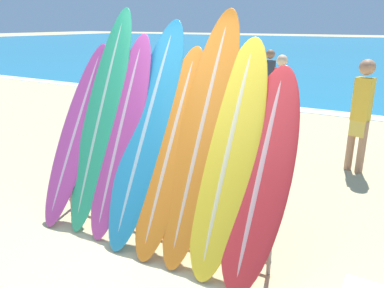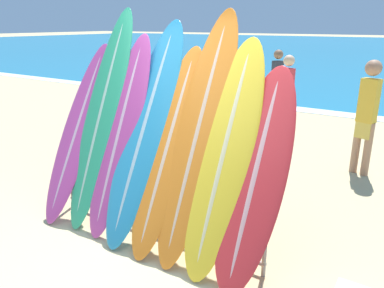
% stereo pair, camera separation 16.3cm
% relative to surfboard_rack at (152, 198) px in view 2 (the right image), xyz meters
% --- Properties ---
extents(ground_plane, '(160.00, 160.00, 0.00)m').
position_rel_surfboard_rack_xyz_m(ground_plane, '(0.26, -0.64, -0.45)').
color(ground_plane, tan).
extents(surfboard_rack, '(2.62, 0.04, 0.83)m').
position_rel_surfboard_rack_xyz_m(surfboard_rack, '(0.00, 0.00, 0.00)').
color(surfboard_rack, gray).
rests_on(surfboard_rack, ground_plane).
extents(surfboard_slot_0, '(0.49, 1.17, 2.01)m').
position_rel_surfboard_rack_xyz_m(surfboard_slot_0, '(-1.16, 0.08, 0.55)').
color(surfboard_slot_0, '#B23D8E').
rests_on(surfboard_slot_0, ground_plane).
extents(surfboard_slot_1, '(0.49, 1.17, 2.43)m').
position_rel_surfboard_rack_xyz_m(surfboard_slot_1, '(-0.81, 0.15, 0.76)').
color(surfboard_slot_1, '#289E70').
rests_on(surfboard_slot_1, ground_plane).
extents(surfboard_slot_2, '(0.50, 1.05, 2.14)m').
position_rel_surfboard_rack_xyz_m(surfboard_slot_2, '(-0.49, 0.09, 0.62)').
color(surfboard_slot_2, '#B23D8E').
rests_on(surfboard_slot_2, ground_plane).
extents(surfboard_slot_3, '(0.56, 1.31, 2.30)m').
position_rel_surfboard_rack_xyz_m(surfboard_slot_3, '(-0.18, 0.15, 0.70)').
color(surfboard_slot_3, teal).
rests_on(surfboard_slot_3, ground_plane).
extents(surfboard_slot_4, '(0.51, 1.16, 2.02)m').
position_rel_surfboard_rack_xyz_m(surfboard_slot_4, '(0.17, 0.08, 0.56)').
color(surfboard_slot_4, orange).
rests_on(surfboard_slot_4, ground_plane).
extents(surfboard_slot_5, '(0.53, 1.28, 2.40)m').
position_rel_surfboard_rack_xyz_m(surfboard_slot_5, '(0.48, 0.17, 0.75)').
color(surfboard_slot_5, orange).
rests_on(surfboard_slot_5, ground_plane).
extents(surfboard_slot_6, '(0.56, 1.15, 2.13)m').
position_rel_surfboard_rack_xyz_m(surfboard_slot_6, '(0.81, 0.09, 0.61)').
color(surfboard_slot_6, yellow).
rests_on(surfboard_slot_6, ground_plane).
extents(surfboard_slot_7, '(0.56, 1.05, 1.88)m').
position_rel_surfboard_rack_xyz_m(surfboard_slot_7, '(1.14, 0.04, 0.49)').
color(surfboard_slot_7, red).
rests_on(surfboard_slot_7, ground_plane).
extents(person_near_water, '(0.29, 0.23, 1.74)m').
position_rel_surfboard_rack_xyz_m(person_near_water, '(1.59, 3.15, 0.50)').
color(person_near_water, '#A87A5B').
rests_on(person_near_water, ground_plane).
extents(person_mid_beach, '(0.28, 0.24, 1.65)m').
position_rel_surfboard_rack_xyz_m(person_mid_beach, '(-0.08, 4.49, 0.45)').
color(person_mid_beach, beige).
rests_on(person_mid_beach, ground_plane).
extents(person_far_left, '(0.26, 0.28, 1.65)m').
position_rel_surfboard_rack_xyz_m(person_far_left, '(-0.78, 5.81, 0.45)').
color(person_far_left, '#846047').
rests_on(person_far_left, ground_plane).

